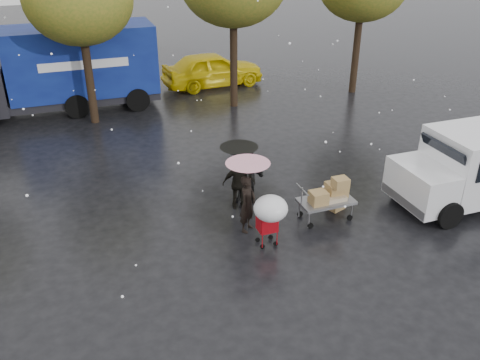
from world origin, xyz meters
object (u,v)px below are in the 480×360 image
object	(u,v)px
person_black	(239,183)
vendor_cart	(329,195)
person_pink	(248,204)
blue_truck	(63,70)
shopping_cart	(270,211)
yellow_taxi	(212,69)

from	to	relation	value
person_black	vendor_cart	distance (m)	2.51
person_pink	person_black	distance (m)	1.18
person_pink	blue_truck	bearing A→B (deg)	65.42
person_pink	vendor_cart	distance (m)	2.30
person_black	shopping_cart	bearing A→B (deg)	109.67
vendor_cart	yellow_taxi	world-z (taller)	yellow_taxi
shopping_cart	yellow_taxi	xyz separation A→B (m)	(2.77, 13.79, -0.23)
blue_truck	person_pink	bearing A→B (deg)	-71.22
person_black	shopping_cart	world-z (taller)	person_black
person_black	yellow_taxi	xyz separation A→B (m)	(2.81, 11.68, 0.05)
vendor_cart	yellow_taxi	bearing A→B (deg)	86.93
shopping_cart	blue_truck	distance (m)	13.22
person_pink	shopping_cart	size ratio (longest dim) A/B	1.08
person_black	shopping_cart	xyz separation A→B (m)	(0.05, -2.11, 0.28)
shopping_cart	yellow_taxi	size ratio (longest dim) A/B	0.30
person_pink	person_black	xyz separation A→B (m)	(0.18, 1.16, -0.00)
person_pink	yellow_taxi	bearing A→B (deg)	33.52
person_black	yellow_taxi	distance (m)	12.01
person_pink	person_black	bearing A→B (deg)	37.81
person_pink	blue_truck	size ratio (longest dim) A/B	0.19
blue_truck	yellow_taxi	world-z (taller)	blue_truck
person_pink	vendor_cart	bearing A→B (deg)	-48.27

